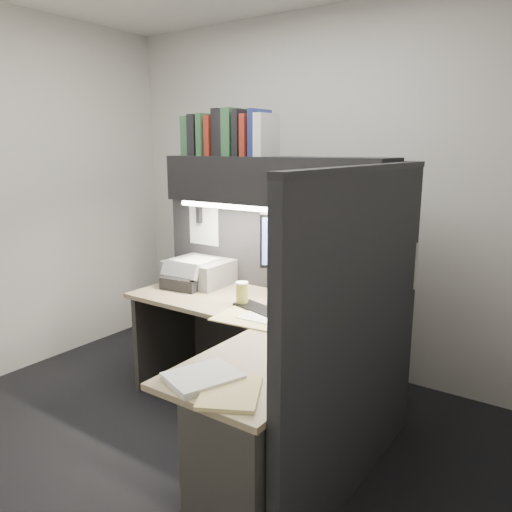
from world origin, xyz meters
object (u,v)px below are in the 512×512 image
(coffee_cup, at_px, (242,295))
(notebook_stack, at_px, (185,282))
(monitor, at_px, (301,268))
(printer, at_px, (200,272))
(telephone, at_px, (354,313))
(desk, at_px, (243,392))
(keyboard, at_px, (261,310))
(overhead_shelf, at_px, (274,180))

(coffee_cup, height_order, notebook_stack, coffee_cup)
(monitor, xyz_separation_m, printer, (-0.84, -0.02, -0.14))
(monitor, relative_size, telephone, 2.80)
(desk, bearing_deg, telephone, 62.29)
(keyboard, relative_size, notebook_stack, 1.43)
(overhead_shelf, bearing_deg, desk, -68.21)
(overhead_shelf, bearing_deg, telephone, -10.57)
(keyboard, bearing_deg, coffee_cup, -175.87)
(monitor, distance_m, telephone, 0.47)
(coffee_cup, bearing_deg, printer, 156.42)
(monitor, xyz_separation_m, notebook_stack, (-0.84, -0.17, -0.18))
(desk, height_order, printer, printer)
(keyboard, distance_m, printer, 0.79)
(keyboard, bearing_deg, printer, 175.15)
(monitor, relative_size, keyboard, 1.42)
(monitor, height_order, coffee_cup, monitor)
(keyboard, bearing_deg, telephone, 36.38)
(monitor, distance_m, notebook_stack, 0.88)
(monitor, bearing_deg, overhead_shelf, 153.47)
(notebook_stack, bearing_deg, telephone, 2.75)
(desk, height_order, monitor, monitor)
(desk, xyz_separation_m, printer, (-0.92, 0.73, 0.37))
(overhead_shelf, distance_m, keyboard, 0.83)
(overhead_shelf, xyz_separation_m, telephone, (0.63, -0.12, -0.73))
(overhead_shelf, bearing_deg, monitor, -2.00)
(telephone, distance_m, coffee_cup, 0.71)
(keyboard, distance_m, telephone, 0.56)
(keyboard, relative_size, printer, 0.92)
(overhead_shelf, height_order, coffee_cup, overhead_shelf)
(overhead_shelf, distance_m, coffee_cup, 0.75)
(coffee_cup, relative_size, printer, 0.33)
(printer, bearing_deg, coffee_cup, -25.12)
(notebook_stack, bearing_deg, printer, 87.68)
(overhead_shelf, xyz_separation_m, coffee_cup, (-0.06, -0.27, -0.70))
(monitor, height_order, keyboard, monitor)
(telephone, bearing_deg, printer, 173.87)
(monitor, relative_size, coffee_cup, 4.03)
(overhead_shelf, relative_size, coffee_cup, 10.98)
(notebook_stack, bearing_deg, overhead_shelf, 15.91)
(desk, distance_m, notebook_stack, 1.14)
(desk, xyz_separation_m, keyboard, (-0.19, 0.44, 0.30))
(keyboard, distance_m, notebook_stack, 0.75)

